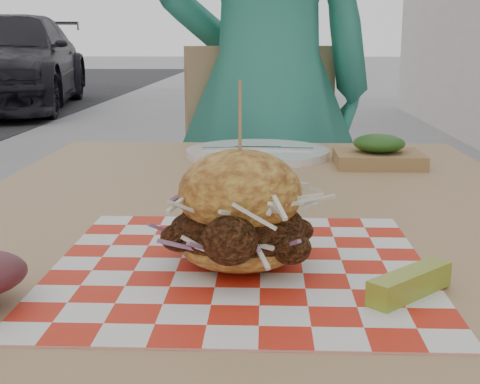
% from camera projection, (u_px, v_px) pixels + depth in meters
% --- Properties ---
extents(diner, '(0.67, 0.50, 1.68)m').
position_uv_depth(diner, '(266.00, 89.00, 1.77)').
color(diner, teal).
rests_on(diner, ground).
extents(car_dark, '(2.56, 4.83, 1.33)m').
position_uv_depth(car_dark, '(6.00, 62.00, 9.45)').
color(car_dark, black).
rests_on(car_dark, ground).
extents(patio_table, '(0.80, 1.20, 0.75)m').
position_uv_depth(patio_table, '(253.00, 272.00, 0.87)').
color(patio_table, '#A77E5C').
rests_on(patio_table, ground).
extents(patio_chair, '(0.52, 0.53, 0.95)m').
position_uv_depth(patio_chair, '(250.00, 196.00, 1.81)').
color(patio_chair, '#A77E5C').
rests_on(patio_chair, ground).
extents(paper_liner, '(0.36, 0.36, 0.00)m').
position_uv_depth(paper_liner, '(240.00, 266.00, 0.65)').
color(paper_liner, red).
rests_on(paper_liner, patio_table).
extents(sandwich, '(0.16, 0.16, 0.18)m').
position_uv_depth(sandwich, '(240.00, 216.00, 0.64)').
color(sandwich, gold).
rests_on(sandwich, paper_liner).
extents(pickle_spear, '(0.08, 0.08, 0.02)m').
position_uv_depth(pickle_spear, '(410.00, 283.00, 0.57)').
color(pickle_spear, '#99A730').
rests_on(pickle_spear, paper_liner).
extents(place_setting, '(0.27, 0.27, 0.02)m').
position_uv_depth(place_setting, '(258.00, 153.00, 1.26)').
color(place_setting, white).
rests_on(place_setting, patio_table).
extents(kraft_tray, '(0.15, 0.12, 0.06)m').
position_uv_depth(kraft_tray, '(379.00, 153.00, 1.17)').
color(kraft_tray, olive).
rests_on(kraft_tray, patio_table).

